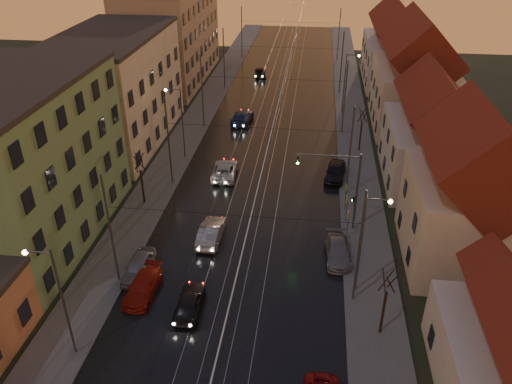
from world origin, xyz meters
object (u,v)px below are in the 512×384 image
at_px(driving_car_2, 224,170).
at_px(driving_car_4, 260,72).
at_px(street_lamp_2, 179,116).
at_px(driving_car_3, 242,117).
at_px(street_lamp_0, 56,293).
at_px(traffic_light_mast, 346,182).
at_px(parked_left_2, 143,286).
at_px(driving_car_1, 211,232).
at_px(parked_left_3, 139,267).
at_px(street_lamp_1, 366,236).
at_px(driving_car_0, 189,302).
at_px(street_lamp_3, 347,77).
at_px(parked_right_2, 335,172).
at_px(parked_right_1, 338,251).

bearing_deg(driving_car_2, driving_car_4, -93.02).
height_order(street_lamp_2, driving_car_3, street_lamp_2).
relative_size(street_lamp_0, street_lamp_2, 1.00).
height_order(traffic_light_mast, parked_left_2, traffic_light_mast).
height_order(driving_car_1, parked_left_2, driving_car_1).
bearing_deg(parked_left_3, driving_car_3, 84.14).
distance_m(street_lamp_0, street_lamp_1, 19.89).
relative_size(driving_car_4, parked_left_3, 1.02).
relative_size(driving_car_0, parked_left_2, 0.92).
height_order(street_lamp_0, traffic_light_mast, street_lamp_0).
xyz_separation_m(driving_car_3, parked_left_3, (-3.30, -30.99, -0.05)).
bearing_deg(driving_car_3, driving_car_2, 96.58).
bearing_deg(street_lamp_3, street_lamp_0, -112.48).
height_order(street_lamp_0, street_lamp_1, same).
bearing_deg(parked_right_2, street_lamp_0, -115.79).
bearing_deg(parked_left_2, street_lamp_1, 10.04).
bearing_deg(traffic_light_mast, driving_car_3, 117.69).
distance_m(street_lamp_1, parked_right_2, 17.69).
distance_m(street_lamp_3, driving_car_0, 41.34).
bearing_deg(driving_car_0, parked_right_1, -146.22).
bearing_deg(parked_right_2, driving_car_0, -108.62).
bearing_deg(parked_left_3, street_lamp_2, 95.29).
bearing_deg(parked_right_2, driving_car_2, -167.46).
height_order(parked_left_3, parked_right_2, parked_right_2).
relative_size(street_lamp_1, street_lamp_2, 1.00).
distance_m(traffic_light_mast, driving_car_4, 44.74).
bearing_deg(parked_right_1, street_lamp_2, 132.23).
height_order(parked_left_2, parked_right_2, parked_right_2).
bearing_deg(street_lamp_3, driving_car_1, -111.02).
height_order(street_lamp_1, parked_left_3, street_lamp_1).
relative_size(driving_car_1, parked_right_2, 1.04).
distance_m(street_lamp_0, driving_car_0, 8.97).
xyz_separation_m(street_lamp_0, driving_car_4, (5.16, 58.95, -4.13)).
bearing_deg(traffic_light_mast, street_lamp_0, -136.90).
relative_size(street_lamp_0, driving_car_1, 1.67).
bearing_deg(driving_car_0, driving_car_1, -90.03).
relative_size(street_lamp_1, traffic_light_mast, 1.11).
relative_size(traffic_light_mast, parked_right_1, 1.54).
xyz_separation_m(parked_left_2, parked_left_3, (-0.97, 2.06, 0.08)).
relative_size(driving_car_0, driving_car_1, 0.88).
distance_m(driving_car_1, parked_left_3, 6.79).
distance_m(street_lamp_2, parked_right_1, 23.67).
bearing_deg(driving_car_2, street_lamp_2, -38.39).
xyz_separation_m(driving_car_4, parked_left_3, (-3.38, -51.04, -0.01)).
xyz_separation_m(street_lamp_3, driving_car_1, (-11.92, -31.02, -4.10)).
bearing_deg(parked_left_2, parked_right_2, 56.25).
bearing_deg(street_lamp_2, driving_car_3, 64.99).
bearing_deg(driving_car_4, parked_left_2, 79.81).
bearing_deg(street_lamp_2, parked_left_3, -84.94).
distance_m(street_lamp_3, driving_car_2, 23.93).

